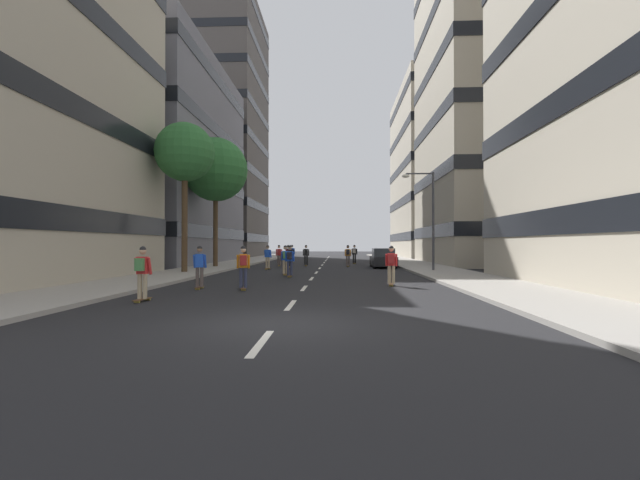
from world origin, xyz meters
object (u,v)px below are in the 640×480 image
Objects in this scene: skater_1 at (306,254)px; skater_2 at (142,270)px; skater_3 at (200,265)px; skater_12 at (243,265)px; skater_0 at (348,254)px; skater_10 at (354,253)px; skater_8 at (391,263)px; skater_5 at (290,259)px; skater_7 at (285,258)px; skater_11 at (288,253)px; parked_car_near at (383,259)px; street_tree_near at (185,153)px; street_tree_mid at (216,170)px; streetlamp_right at (428,210)px; skater_4 at (268,256)px; skater_13 at (292,253)px; skater_6 at (291,255)px.

skater_1 is 23.14m from skater_2.
skater_1 is 1.00× the size of skater_2.
skater_12 is at bearing -8.17° from skater_3.
skater_0 is 5.16m from skater_10.
skater_2 and skater_8 have the same top height.
skater_3 is 7.28m from skater_5.
skater_11 is at bearing 96.09° from skater_7.
skater_5 is 1.00× the size of skater_7.
skater_0 is 16.32m from skater_8.
skater_7 is (-0.42, -10.82, 0.03)m from skater_1.
parked_car_near is 16.64m from street_tree_near.
street_tree_mid is at bearing 130.51° from skater_7.
skater_3 is (-2.95, -18.94, 0.00)m from skater_1.
skater_1 is (-8.67, 7.58, -3.15)m from streetlamp_right.
skater_7 is (3.11, 12.05, 0.00)m from skater_2.
streetlamp_right reaches higher than skater_1.
streetlamp_right reaches higher than skater_12.
skater_2 and skater_11 have the same top height.
skater_10 is at bearing 77.18° from skater_12.
skater_2 is 17.89m from skater_4.
parked_car_near is 2.47× the size of skater_3.
parked_car_near is 14.82m from street_tree_mid.
street_tree_near reaches higher than streetlamp_right.
skater_7 is at bearing 85.53° from skater_12.
street_tree_mid reaches higher than streetlamp_right.
street_tree_mid is 5.61× the size of skater_5.
skater_2 and skater_7 have the same top height.
skater_7 and skater_10 have the same top height.
skater_7 is at bearing -6.64° from street_tree_near.
skater_2 is 4.41m from skater_12.
skater_3 and skater_11 have the same top height.
street_tree_mid is 8.12m from skater_4.
skater_7 is 15.68m from skater_10.
skater_10 is at bearing -25.93° from skater_13.
skater_1 is 1.00× the size of skater_3.
skater_6 and skater_10 have the same top height.
skater_10 is (-4.43, 11.73, -3.12)m from streetlamp_right.
skater_10 is (6.68, 9.17, 0.03)m from skater_4.
street_tree_mid is 12.49m from skater_0.
skater_4 is (-8.70, -2.69, 0.29)m from parked_car_near.
skater_1 is (6.80, 3.35, -6.64)m from street_tree_mid.
skater_5 is (-6.24, -9.97, 0.32)m from parked_car_near.
skater_11 is at bearing 87.46° from skater_3.
skater_5 is at bearing 135.95° from skater_8.
skater_3 is at bearing 171.83° from skater_12.
skater_2 reaches higher than parked_car_near.
streetlamp_right is at bearing -52.14° from skater_0.
skater_12 is at bearing -89.92° from skater_6.
street_tree_near is at bearing -130.76° from skater_4.
skater_11 is (1.00, 22.46, 0.03)m from skater_3.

